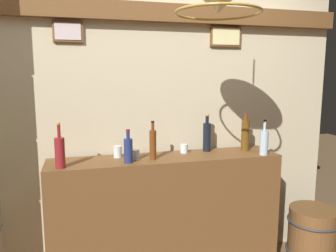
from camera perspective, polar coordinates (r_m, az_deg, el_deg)
panelled_rear_partition at (r=2.76m, az=-1.68°, el=1.99°), size 3.16×0.15×2.47m
bar_shelf_unit at (r=2.73m, az=-0.28°, el=-15.54°), size 1.79×0.37×0.99m
liquor_bottle_rye at (r=2.72m, az=16.25°, el=-2.65°), size 0.07×0.07×0.28m
liquor_bottle_whiskey at (r=2.47m, az=-2.63°, el=-3.09°), size 0.05×0.05×0.29m
liquor_bottle_rum at (r=2.36m, az=-18.18°, el=-4.25°), size 0.07×0.07×0.31m
liquor_bottle_vermouth at (r=2.83m, az=13.21°, el=-1.48°), size 0.07×0.07×0.31m
liquor_bottle_tequila at (r=2.39m, az=-6.88°, el=-4.09°), size 0.06×0.06×0.24m
liquor_bottle_sherry at (r=2.75m, az=6.73°, el=-1.75°), size 0.07×0.07×0.31m
glass_tumbler_rocks at (r=2.57m, az=-8.68°, el=-4.40°), size 0.06×0.06×0.09m
glass_tumbler_highball at (r=2.69m, az=2.79°, el=-3.90°), size 0.06×0.06×0.07m
glass_tumbler_shot at (r=2.50m, az=-5.61°, el=-4.90°), size 0.06×0.06×0.07m
wooden_barrel at (r=3.26m, az=23.63°, el=-16.94°), size 0.43×0.43×0.49m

